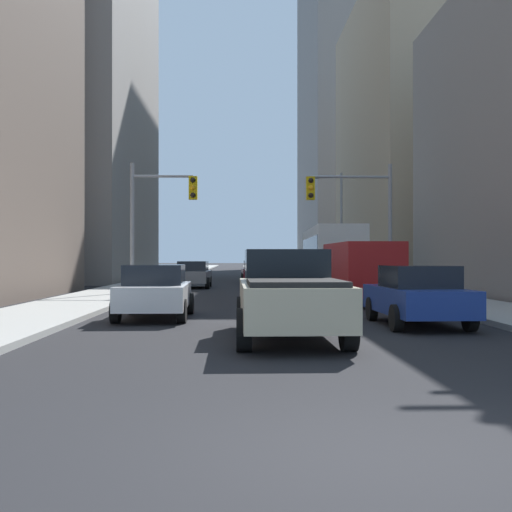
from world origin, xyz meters
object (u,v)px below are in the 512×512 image
Objects in this scene: traffic_signal_near_right at (354,207)px; sedan_maroon at (255,272)px; city_bus at (331,254)px; sedan_white at (155,291)px; traffic_signal_near_left at (160,207)px; sedan_grey at (193,274)px; pickup_truck_beige at (288,295)px; cargo_van_red at (361,269)px; sedan_blue at (417,295)px.

sedan_maroon is at bearing 105.71° from traffic_signal_near_right.
sedan_white is at bearing -112.45° from city_bus.
traffic_signal_near_right is at bearing 0.00° from traffic_signal_near_left.
sedan_white is 18.15m from sedan_grey.
city_bus reaches higher than pickup_truck_beige.
city_bus reaches higher than sedan_white.
cargo_van_red is at bearing 37.69° from sedan_white.
pickup_truck_beige is at bearing -90.22° from sedan_maroon.
traffic_signal_near_left is at bearing -138.33° from city_bus.
sedan_grey is 1.00× the size of sedan_maroon.
sedan_white is 13.58m from traffic_signal_near_right.
traffic_signal_near_left is at bearing -180.00° from traffic_signal_near_right.
cargo_van_red is 0.88× the size of traffic_signal_near_left.
traffic_signal_near_left is 1.00× the size of traffic_signal_near_right.
city_bus is 20.28m from sedan_white.
sedan_white is (-3.40, 4.50, -0.16)m from pickup_truck_beige.
sedan_blue and sedan_grey have the same top height.
cargo_van_red is 7.41m from sedan_blue.
traffic_signal_near_right reaches higher than pickup_truck_beige.
city_bus is 2.14× the size of pickup_truck_beige.
sedan_blue is at bearing -92.41° from city_bus.
traffic_signal_near_right is at bearing -74.29° from sedan_maroon.
city_bus reaches higher than sedan_blue.
sedan_blue is 27.54m from sedan_maroon.
sedan_blue is at bearing -83.04° from sedan_maroon.
sedan_white is 1.00× the size of sedan_grey.
traffic_signal_near_right is (8.79, 0.00, 0.04)m from traffic_signal_near_left.
cargo_van_red is at bearing -97.43° from traffic_signal_near_right.
pickup_truck_beige is at bearing -109.51° from cargo_van_red.
city_bus is 12.12m from traffic_signal_near_left.
traffic_signal_near_right is (7.81, -7.38, 3.28)m from sedan_grey.
pickup_truck_beige is 4.22m from sedan_blue.
city_bus reaches higher than sedan_grey.
sedan_blue and sedan_white have the same top height.
traffic_signal_near_left is (-0.98, -7.38, 3.23)m from sedan_grey.
traffic_signal_near_left is at bearing 106.74° from pickup_truck_beige.
sedan_maroon is at bearing 99.58° from cargo_van_red.
traffic_signal_near_left is (-1.19, 10.77, 3.23)m from sedan_white.
sedan_grey is (-3.62, 22.65, -0.16)m from pickup_truck_beige.
pickup_truck_beige is 1.28× the size of sedan_maroon.
sedan_white is at bearing -89.33° from sedan_grey.
cargo_van_red is 6.15m from traffic_signal_near_right.
traffic_signal_near_left is at bearing 96.30° from sedan_white.
traffic_signal_near_left reaches higher than pickup_truck_beige.
city_bus is at bearing 4.04° from sedan_grey.
cargo_van_red is 0.88× the size of traffic_signal_near_right.
sedan_grey is at bearing -175.96° from city_bus.
pickup_truck_beige is at bearing -80.93° from sedan_grey.
cargo_van_red reaches higher than sedan_maroon.
sedan_white is 11.31m from traffic_signal_near_left.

